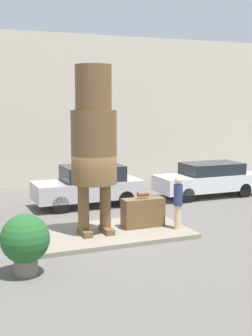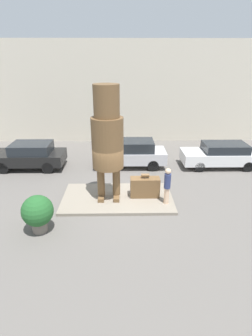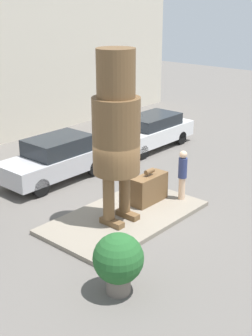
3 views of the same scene
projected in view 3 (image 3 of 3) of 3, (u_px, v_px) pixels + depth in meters
The scene contains 8 objects.
ground_plane at pixel (125, 219), 14.31m from camera, with size 60.00×60.00×0.00m, color #605B56.
pedestal at pixel (125, 217), 14.29m from camera, with size 5.06×2.80×0.13m.
statue_figure at pixel (116, 125), 12.95m from camera, with size 1.36×1.36×5.01m.
giant_suitcase at pixel (149, 188), 15.03m from camera, with size 1.34×0.52×1.14m.
tourist at pixel (183, 173), 15.11m from camera, with size 0.28×0.28×1.66m.
parked_car_silver at pixel (56, 158), 17.06m from camera, with size 4.19×1.71×1.61m.
parked_car_white at pixel (150, 131), 20.75m from camera, with size 4.51×1.71×1.46m.
planter_pot at pixel (118, 260), 10.52m from camera, with size 1.17×1.17×1.48m.
Camera 3 is at (-9.67, -8.50, 6.45)m, focal length 50.00 mm.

